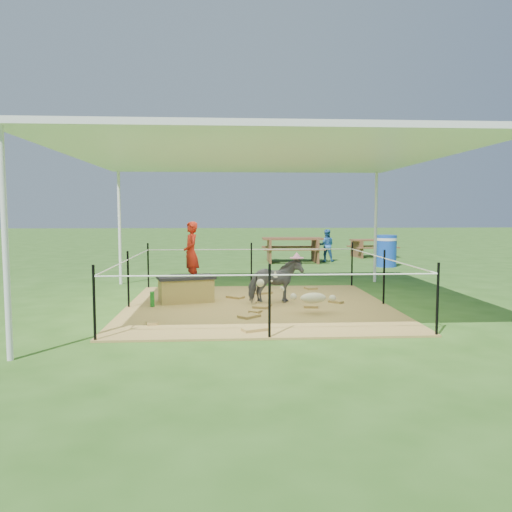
{
  "coord_description": "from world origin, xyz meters",
  "views": [
    {
      "loc": [
        -0.57,
        -8.65,
        1.66
      ],
      "look_at": [
        0.0,
        0.6,
        0.85
      ],
      "focal_mm": 35.0,
      "sensor_mm": 36.0,
      "label": 1
    }
  ],
  "objects": [
    {
      "name": "pony",
      "position": [
        0.32,
        0.16,
        0.43
      ],
      "size": [
        1.04,
        0.72,
        0.81
      ],
      "primitive_type": "imported",
      "rotation": [
        0.0,
        0.0,
        1.89
      ],
      "color": "#47474C",
      "rests_on": "hay_patch"
    },
    {
      "name": "straw_bale",
      "position": [
        -1.29,
        0.44,
        0.24
      ],
      "size": [
        1.04,
        0.71,
        0.42
      ],
      "primitive_type": "cube",
      "rotation": [
        0.0,
        0.0,
        0.26
      ],
      "color": "olive",
      "rests_on": "hay_patch"
    },
    {
      "name": "foal",
      "position": [
        0.84,
        -0.77,
        0.32
      ],
      "size": [
        1.12,
        0.76,
        0.57
      ],
      "primitive_type": null,
      "rotation": [
        0.0,
        0.0,
        0.19
      ],
      "color": "beige",
      "rests_on": "hay_patch"
    },
    {
      "name": "ground",
      "position": [
        0.0,
        0.0,
        0.0
      ],
      "size": [
        90.0,
        90.0,
        0.0
      ],
      "primitive_type": "plane",
      "color": "#2D5919",
      "rests_on": "ground"
    },
    {
      "name": "dark_cloth",
      "position": [
        -1.29,
        0.44,
        0.48
      ],
      "size": [
        1.12,
        0.78,
        0.05
      ],
      "primitive_type": "cube",
      "rotation": [
        0.0,
        0.0,
        0.26
      ],
      "color": "black",
      "rests_on": "straw_bale"
    },
    {
      "name": "canopy_tent",
      "position": [
        0.0,
        0.0,
        2.69
      ],
      "size": [
        6.3,
        6.3,
        2.9
      ],
      "color": "silver",
      "rests_on": "ground"
    },
    {
      "name": "rope_fence",
      "position": [
        0.0,
        -0.0,
        0.64
      ],
      "size": [
        4.54,
        4.54,
        1.0
      ],
      "color": "black",
      "rests_on": "ground"
    },
    {
      "name": "green_bottle",
      "position": [
        -1.84,
        -0.01,
        0.16
      ],
      "size": [
        0.09,
        0.09,
        0.26
      ],
      "primitive_type": "cylinder",
      "rotation": [
        0.0,
        0.0,
        0.26
      ],
      "color": "#1B7A21",
      "rests_on": "hay_patch"
    },
    {
      "name": "trash_barrel",
      "position": [
        4.35,
        6.3,
        0.49
      ],
      "size": [
        0.63,
        0.63,
        0.97
      ],
      "primitive_type": "cylinder",
      "rotation": [
        0.0,
        0.0,
        -0.01
      ],
      "color": "#1846B4",
      "rests_on": "ground"
    },
    {
      "name": "distant_person",
      "position": [
        2.84,
        7.97,
        0.55
      ],
      "size": [
        0.6,
        0.51,
        1.1
      ],
      "primitive_type": "imported",
      "rotation": [
        0.0,
        0.0,
        2.96
      ],
      "color": "#316FBA",
      "rests_on": "ground"
    },
    {
      "name": "hay_patch",
      "position": [
        0.0,
        0.0,
        0.01
      ],
      "size": [
        4.6,
        4.6,
        0.03
      ],
      "primitive_type": "cube",
      "color": "brown",
      "rests_on": "ground"
    },
    {
      "name": "woman",
      "position": [
        -1.19,
        0.44,
        1.03
      ],
      "size": [
        0.37,
        0.47,
        1.14
      ],
      "primitive_type": "imported",
      "rotation": [
        0.0,
        0.0,
        -1.31
      ],
      "color": "#B31F11",
      "rests_on": "straw_bale"
    },
    {
      "name": "picnic_table_near",
      "position": [
        1.66,
        7.84,
        0.41
      ],
      "size": [
        2.02,
        1.48,
        0.83
      ],
      "primitive_type": "cube",
      "rotation": [
        0.0,
        0.0,
        -0.02
      ],
      "color": "brown",
      "rests_on": "ground"
    },
    {
      "name": "picnic_table_far",
      "position": [
        4.92,
        9.57,
        0.33
      ],
      "size": [
        1.73,
        1.34,
        0.67
      ],
      "primitive_type": "cube",
      "rotation": [
        0.0,
        0.0,
        0.12
      ],
      "color": "brown",
      "rests_on": "ground"
    },
    {
      "name": "pink_hat",
      "position": [
        0.32,
        0.16,
        0.89
      ],
      "size": [
        0.25,
        0.25,
        0.12
      ],
      "primitive_type": "cylinder",
      "color": "pink",
      "rests_on": "pony"
    }
  ]
}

